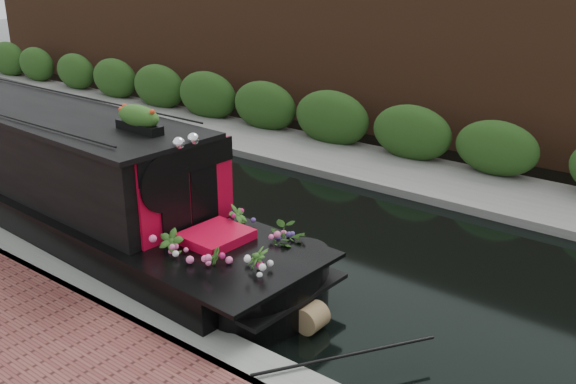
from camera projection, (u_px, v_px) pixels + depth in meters
The scene contains 7 objects.
ground at pixel (271, 234), 11.30m from camera, with size 80.00×80.00×0.00m, color black.
near_bank_coping at pixel (119, 311), 8.87m from camera, with size 40.00×0.60×0.50m, color gray.
far_bank_path at pixel (390, 173), 14.39m from camera, with size 40.00×2.40×0.34m, color slate.
far_hedge at pixel (409, 163), 15.05m from camera, with size 40.00×1.10×2.80m, color #214316.
far_brick_wall at pixel (448, 144), 16.60m from camera, with size 40.00×1.00×8.00m, color #4C2C19.
narrowboat at pixel (36, 174), 11.79m from camera, with size 11.96×2.61×2.78m.
rope_fender at pixel (312, 318), 8.37m from camera, with size 0.36×0.36×0.35m, color olive.
Camera 1 is at (6.61, -7.92, 4.67)m, focal length 40.00 mm.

